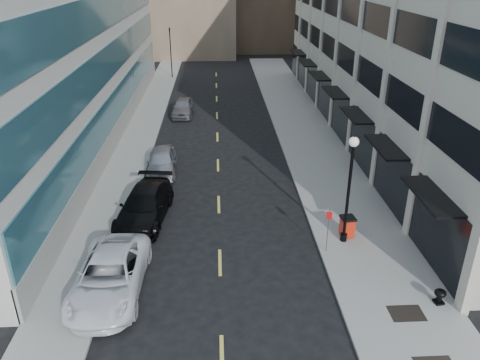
{
  "coord_description": "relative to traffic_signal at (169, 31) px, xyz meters",
  "views": [
    {
      "loc": [
        0.02,
        -10.88,
        13.2
      ],
      "look_at": [
        1.13,
        11.12,
        2.93
      ],
      "focal_mm": 35.0,
      "sensor_mm": 36.0,
      "label": 1
    }
  ],
  "objects": [
    {
      "name": "grate_far",
      "position": [
        13.1,
        -44.2,
        -5.56
      ],
      "size": [
        1.4,
        1.0,
        0.01
      ],
      "primitive_type": "cube",
      "color": "black",
      "rests_on": "sidewalk_right"
    },
    {
      "name": "lamppost",
      "position": [
        11.9,
        -38.57,
        -2.16
      ],
      "size": [
        0.48,
        0.48,
        5.8
      ],
      "color": "black",
      "rests_on": "sidewalk_right"
    },
    {
      "name": "sign_post",
      "position": [
        10.8,
        -39.5,
        -4.04
      ],
      "size": [
        0.27,
        0.11,
        2.37
      ],
      "rotation": [
        0.0,
        0.0,
        -0.31
      ],
      "color": "slate",
      "rests_on": "sidewalk_right"
    },
    {
      "name": "car_grey_sedan",
      "position": [
        2.3,
        -15.74,
        -4.92
      ],
      "size": [
        2.04,
        4.76,
        1.6
      ],
      "primitive_type": "imported",
      "rotation": [
        0.0,
        0.0,
        -0.03
      ],
      "color": "slate",
      "rests_on": "ground"
    },
    {
      "name": "car_silver_sedan",
      "position": [
        1.65,
        -29.05,
        -4.9
      ],
      "size": [
        2.13,
        4.85,
        1.63
      ],
      "primitive_type": "imported",
      "rotation": [
        0.0,
        0.0,
        0.04
      ],
      "color": "#95969D",
      "rests_on": "ground"
    },
    {
      "name": "building_right",
      "position": [
        22.44,
        -21.01,
        3.28
      ],
      "size": [
        15.3,
        46.5,
        18.25
      ],
      "color": "beige",
      "rests_on": "ground"
    },
    {
      "name": "car_black_pickup",
      "position": [
        1.35,
        -35.55,
        -4.85
      ],
      "size": [
        3.13,
        6.25,
        1.74
      ],
      "primitive_type": "imported",
      "rotation": [
        0.0,
        0.0,
        -0.12
      ],
      "color": "black",
      "rests_on": "ground"
    },
    {
      "name": "traffic_signal",
      "position": [
        0.0,
        0.0,
        0.0
      ],
      "size": [
        0.66,
        0.66,
        6.98
      ],
      "color": "black",
      "rests_on": "ground"
    },
    {
      "name": "building_left",
      "position": [
        -10.45,
        -21.0,
        4.27
      ],
      "size": [
        16.14,
        46.0,
        20.0
      ],
      "color": "beige",
      "rests_on": "ground"
    },
    {
      "name": "car_white_van",
      "position": [
        0.7,
        -42.0,
        -4.86
      ],
      "size": [
        2.97,
        6.26,
        1.72
      ],
      "primitive_type": "imported",
      "rotation": [
        0.0,
        0.0,
        -0.02
      ],
      "color": "white",
      "rests_on": "ground"
    },
    {
      "name": "urn_planter",
      "position": [
        14.68,
        -43.63,
        -5.15
      ],
      "size": [
        0.5,
        0.5,
        0.69
      ],
      "rotation": [
        0.0,
        0.0,
        0.15
      ],
      "color": "black",
      "rests_on": "sidewalk_right"
    },
    {
      "name": "trash_bin",
      "position": [
        12.15,
        -38.18,
        -4.95
      ],
      "size": [
        0.79,
        0.84,
        1.15
      ],
      "rotation": [
        0.0,
        0.0,
        0.12
      ],
      "color": "red",
      "rests_on": "sidewalk_right"
    },
    {
      "name": "sidewalk_right",
      "position": [
        13.0,
        -28.0,
        -5.64
      ],
      "size": [
        5.0,
        80.0,
        0.15
      ],
      "primitive_type": "cube",
      "color": "gray",
      "rests_on": "ground"
    },
    {
      "name": "sidewalk_left",
      "position": [
        -1.0,
        -28.0,
        -5.64
      ],
      "size": [
        3.0,
        80.0,
        0.15
      ],
      "primitive_type": "cube",
      "color": "gray",
      "rests_on": "ground"
    },
    {
      "name": "road_centerline",
      "position": [
        5.5,
        -31.0,
        -5.71
      ],
      "size": [
        0.15,
        68.2,
        0.01
      ],
      "color": "#D8CC4C",
      "rests_on": "ground"
    }
  ]
}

